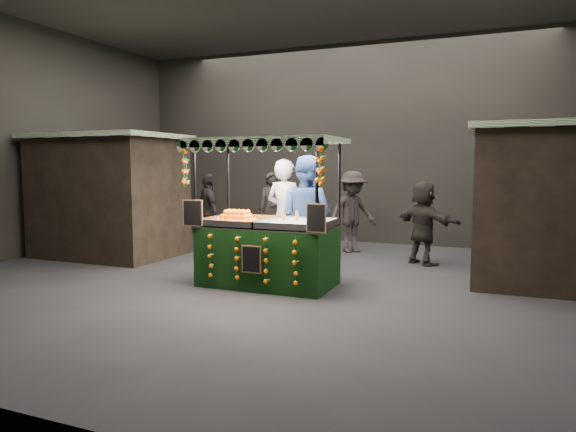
% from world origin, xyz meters
% --- Properties ---
extents(ground, '(12.00, 12.00, 0.00)m').
position_xyz_m(ground, '(0.00, 0.00, 0.00)').
color(ground, black).
rests_on(ground, ground).
extents(market_hall, '(12.10, 10.10, 5.05)m').
position_xyz_m(market_hall, '(0.00, 0.00, 3.38)').
color(market_hall, black).
rests_on(market_hall, ground).
extents(neighbour_stall_left, '(3.00, 2.20, 2.60)m').
position_xyz_m(neighbour_stall_left, '(-4.40, 1.00, 1.31)').
color(neighbour_stall_left, black).
rests_on(neighbour_stall_left, ground).
extents(neighbour_stall_right, '(3.00, 2.20, 2.60)m').
position_xyz_m(neighbour_stall_right, '(4.40, 1.50, 1.31)').
color(neighbour_stall_right, black).
rests_on(neighbour_stall_right, ground).
extents(juice_stall, '(2.45, 1.44, 2.37)m').
position_xyz_m(juice_stall, '(-0.06, -0.30, 0.74)').
color(juice_stall, black).
rests_on(juice_stall, ground).
extents(vendor_grey, '(0.83, 0.62, 2.06)m').
position_xyz_m(vendor_grey, '(-0.23, 0.82, 1.03)').
color(vendor_grey, gray).
rests_on(vendor_grey, ground).
extents(vendor_blue, '(1.23, 1.09, 2.11)m').
position_xyz_m(vendor_blue, '(0.31, 0.52, 1.06)').
color(vendor_blue, navy).
rests_on(vendor_blue, ground).
extents(shopper_0, '(0.77, 0.65, 1.78)m').
position_xyz_m(shopper_0, '(-1.72, 3.58, 0.89)').
color(shopper_0, '#2D2725').
rests_on(shopper_0, ground).
extents(shopper_1, '(0.97, 0.81, 1.81)m').
position_xyz_m(shopper_1, '(4.38, 2.54, 0.90)').
color(shopper_1, '#2E2725').
rests_on(shopper_1, ground).
extents(shopper_2, '(1.06, 1.00, 1.76)m').
position_xyz_m(shopper_2, '(-2.83, 2.47, 0.88)').
color(shopper_2, black).
rests_on(shopper_2, ground).
extents(shopper_3, '(1.30, 1.32, 1.82)m').
position_xyz_m(shopper_3, '(0.33, 3.39, 0.91)').
color(shopper_3, black).
rests_on(shopper_3, ground).
extents(shopper_4, '(1.00, 0.81, 1.77)m').
position_xyz_m(shopper_4, '(-4.50, 2.52, 0.88)').
color(shopper_4, '#2A2422').
rests_on(shopper_4, ground).
extents(shopper_5, '(1.51, 1.30, 1.64)m').
position_xyz_m(shopper_5, '(2.00, 2.52, 0.82)').
color(shopper_5, black).
rests_on(shopper_5, ground).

